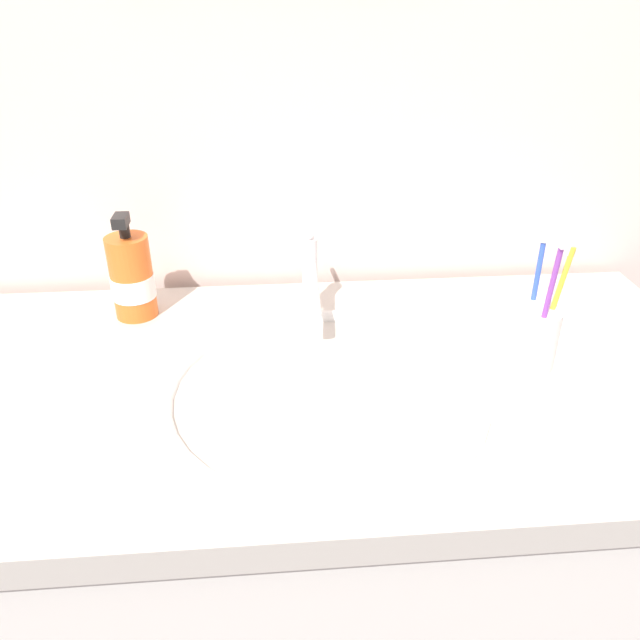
# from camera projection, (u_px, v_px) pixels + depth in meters

# --- Properties ---
(tiled_wall_back) EXTENTS (2.40, 0.04, 2.40)m
(tiled_wall_back) POSITION_uv_depth(u_px,v_px,m) (279.00, 80.00, 0.95)
(tiled_wall_back) COLOR beige
(tiled_wall_back) RESTS_ON ground
(vanity_counter) EXTENTS (1.20, 0.56, 0.87)m
(vanity_counter) POSITION_uv_depth(u_px,v_px,m) (298.00, 590.00, 1.04)
(vanity_counter) COLOR silver
(vanity_counter) RESTS_ON ground
(sink_basin) EXTENTS (0.42, 0.42, 0.11)m
(sink_basin) POSITION_uv_depth(u_px,v_px,m) (322.00, 416.00, 0.82)
(sink_basin) COLOR white
(sink_basin) RESTS_ON vanity_counter
(faucet) EXTENTS (0.02, 0.17, 0.14)m
(faucet) POSITION_uv_depth(u_px,v_px,m) (311.00, 279.00, 0.94)
(faucet) COLOR silver
(faucet) RESTS_ON sink_basin
(toothbrush_cup) EXTENTS (0.07, 0.07, 0.09)m
(toothbrush_cup) POSITION_uv_depth(u_px,v_px,m) (531.00, 337.00, 0.83)
(toothbrush_cup) COLOR white
(toothbrush_cup) RESTS_ON vanity_counter
(toothbrush_purple) EXTENTS (0.01, 0.03, 0.20)m
(toothbrush_purple) POSITION_uv_depth(u_px,v_px,m) (550.00, 294.00, 0.78)
(toothbrush_purple) COLOR purple
(toothbrush_purple) RESTS_ON toothbrush_cup
(toothbrush_blue) EXTENTS (0.02, 0.03, 0.18)m
(toothbrush_blue) POSITION_uv_depth(u_px,v_px,m) (536.00, 282.00, 0.83)
(toothbrush_blue) COLOR blue
(toothbrush_blue) RESTS_ON toothbrush_cup
(toothbrush_yellow) EXTENTS (0.04, 0.02, 0.18)m
(toothbrush_yellow) POSITION_uv_depth(u_px,v_px,m) (556.00, 292.00, 0.81)
(toothbrush_yellow) COLOR yellow
(toothbrush_yellow) RESTS_ON toothbrush_cup
(soap_dispenser) EXTENTS (0.07, 0.07, 0.17)m
(soap_dispenser) POSITION_uv_depth(u_px,v_px,m) (132.00, 278.00, 0.95)
(soap_dispenser) COLOR orange
(soap_dispenser) RESTS_ON vanity_counter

